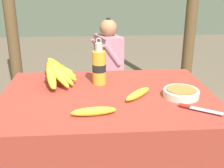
{
  "coord_description": "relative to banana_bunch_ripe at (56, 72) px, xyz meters",
  "views": [
    {
      "loc": [
        -0.08,
        -1.45,
        1.37
      ],
      "look_at": [
        0.03,
        0.05,
        0.82
      ],
      "focal_mm": 45.0,
      "sensor_mm": 36.0,
      "label": 1
    }
  ],
  "objects": [
    {
      "name": "seated_vendor",
      "position": [
        0.34,
        1.21,
        -0.27
      ],
      "size": [
        0.47,
        0.43,
        1.03
      ],
      "rotation": [
        0.0,
        0.0,
        3.48
      ],
      "color": "#473828",
      "rests_on": "ground_plane"
    },
    {
      "name": "banana_bunch_ripe",
      "position": [
        0.0,
        0.0,
        0.0
      ],
      "size": [
        0.22,
        0.34,
        0.18
      ],
      "color": "#4C381E",
      "rests_on": "market_counter"
    },
    {
      "name": "water_bottle",
      "position": [
        0.26,
        -0.0,
        0.03
      ],
      "size": [
        0.08,
        0.08,
        0.28
      ],
      "color": "gold",
      "rests_on": "market_counter"
    },
    {
      "name": "market_counter",
      "position": [
        0.29,
        -0.17,
        -0.47
      ],
      "size": [
        1.18,
        0.86,
        0.78
      ],
      "color": "maroon",
      "rests_on": "ground_plane"
    },
    {
      "name": "loose_banana_front",
      "position": [
        0.22,
        -0.43,
        -0.06
      ],
      "size": [
        0.22,
        0.07,
        0.04
      ],
      "rotation": [
        0.0,
        0.0,
        0.12
      ],
      "color": "yellow",
      "rests_on": "market_counter"
    },
    {
      "name": "loose_banana_side",
      "position": [
        0.46,
        -0.23,
        -0.06
      ],
      "size": [
        0.18,
        0.18,
        0.04
      ],
      "rotation": [
        0.0,
        0.0,
        0.82
      ],
      "color": "yellow",
      "rests_on": "market_counter"
    },
    {
      "name": "knife",
      "position": [
        0.71,
        -0.41,
        -0.07
      ],
      "size": [
        0.19,
        0.14,
        0.02
      ],
      "rotation": [
        0.0,
        0.0,
        -0.6
      ],
      "color": "#BCBCC1",
      "rests_on": "market_counter"
    },
    {
      "name": "wooden_bench",
      "position": [
        0.35,
        1.26,
        -0.52
      ],
      "size": [
        1.63,
        0.32,
        0.4
      ],
      "color": "brown",
      "rests_on": "ground_plane"
    },
    {
      "name": "banana_bunch_green",
      "position": [
        -0.06,
        1.26,
        -0.39
      ],
      "size": [
        0.18,
        0.31,
        0.16
      ],
      "color": "#4C381E",
      "rests_on": "wooden_bench"
    },
    {
      "name": "serving_bowl",
      "position": [
        0.69,
        -0.24,
        -0.06
      ],
      "size": [
        0.19,
        0.19,
        0.05
      ],
      "color": "silver",
      "rests_on": "market_counter"
    }
  ]
}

